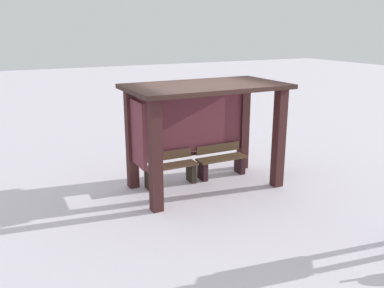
# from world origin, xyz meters

# --- Properties ---
(ground_plane) EXTENTS (60.00, 60.00, 0.00)m
(ground_plane) POSITION_xyz_m (0.00, 0.00, 0.00)
(ground_plane) COLOR white
(bus_shelter) EXTENTS (3.40, 1.87, 2.32)m
(bus_shelter) POSITION_xyz_m (-0.09, 0.17, 1.65)
(bus_shelter) COLOR #3C1D1D
(bus_shelter) RESTS_ON ground
(bench_left_inside) EXTENTS (1.24, 0.38, 0.77)m
(bench_left_inside) POSITION_xyz_m (-0.67, 0.43, 0.36)
(bench_left_inside) COLOR brown
(bench_left_inside) RESTS_ON ground
(bench_center_inside) EXTENTS (1.24, 0.40, 0.75)m
(bench_center_inside) POSITION_xyz_m (0.67, 0.43, 0.36)
(bench_center_inside) COLOR brown
(bench_center_inside) RESTS_ON ground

